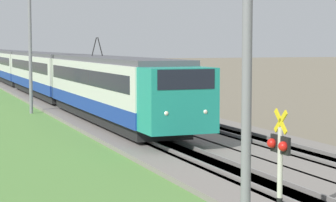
# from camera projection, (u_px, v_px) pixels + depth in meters

# --- Properties ---
(ballast_main) EXTENTS (240.00, 4.40, 0.30)m
(ballast_main) POSITION_uv_depth(u_px,v_px,m) (38.00, 95.00, 57.40)
(ballast_main) COLOR gray
(ballast_main) RESTS_ON ground
(ballast_adjacent) EXTENTS (240.00, 4.40, 0.30)m
(ballast_adjacent) POSITION_uv_depth(u_px,v_px,m) (86.00, 93.00, 58.90)
(ballast_adjacent) COLOR gray
(ballast_adjacent) RESTS_ON ground
(track_main) EXTENTS (240.00, 1.57, 0.45)m
(track_main) POSITION_uv_depth(u_px,v_px,m) (38.00, 94.00, 57.40)
(track_main) COLOR #4C4238
(track_main) RESTS_ON ground
(track_adjacent) EXTENTS (240.00, 1.57, 0.45)m
(track_adjacent) POSITION_uv_depth(u_px,v_px,m) (86.00, 93.00, 58.90)
(track_adjacent) COLOR #4C4238
(track_adjacent) RESTS_ON ground
(passenger_train) EXTENTS (81.66, 3.00, 4.94)m
(passenger_train) POSITION_uv_depth(u_px,v_px,m) (26.00, 68.00, 63.59)
(passenger_train) COLOR teal
(passenger_train) RESTS_ON ground
(crossing_signal_aux) EXTENTS (0.70, 0.23, 3.21)m
(crossing_signal_aux) POSITION_uv_depth(u_px,v_px,m) (279.00, 171.00, 13.23)
(crossing_signal_aux) COLOR beige
(crossing_signal_aux) RESTS_ON ground
(catenary_mast_near) EXTENTS (0.22, 2.56, 9.18)m
(catenary_mast_near) POSITION_uv_depth(u_px,v_px,m) (250.00, 34.00, 13.98)
(catenary_mast_near) COLOR slate
(catenary_mast_near) RESTS_ON ground
(catenary_mast_mid) EXTENTS (0.22, 2.56, 9.04)m
(catenary_mast_mid) POSITION_uv_depth(u_px,v_px,m) (31.00, 42.00, 41.54)
(catenary_mast_mid) COLOR slate
(catenary_mast_mid) RESTS_ON ground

